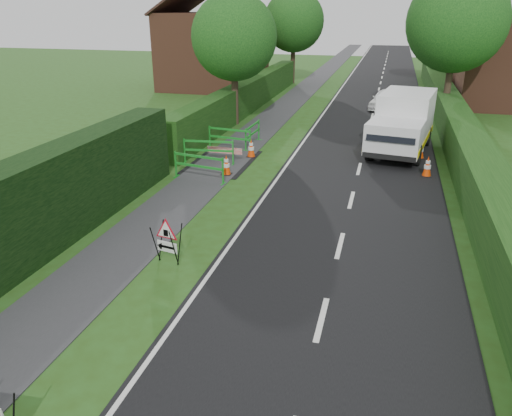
{
  "coord_description": "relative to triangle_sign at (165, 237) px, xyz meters",
  "views": [
    {
      "loc": [
        3.42,
        -7.64,
        5.96
      ],
      "look_at": [
        0.41,
        3.6,
        1.23
      ],
      "focal_mm": 35.0,
      "sensor_mm": 36.0,
      "label": 1
    }
  ],
  "objects": [
    {
      "name": "tree_fe",
      "position": [
        7.97,
        35.57,
        3.51
      ],
      "size": [
        4.2,
        4.2,
        6.33
      ],
      "color": "#2D2116",
      "rests_on": "ground"
    },
    {
      "name": "ped_barrier_0",
      "position": [
        -1.51,
        6.16,
        -0.08
      ],
      "size": [
        2.09,
        0.71,
        1.0
      ],
      "rotation": [
        0.0,
        0.0,
        -0.18
      ],
      "color": "#188823",
      "rests_on": "ground"
    },
    {
      "name": "road_surface",
      "position": [
        4.07,
        32.57,
        -0.7
      ],
      "size": [
        6.0,
        90.0,
        0.02
      ],
      "primitive_type": "cube",
      "color": "black",
      "rests_on": "ground"
    },
    {
      "name": "tree_fw",
      "position": [
        -3.03,
        31.57,
        4.12
      ],
      "size": [
        4.8,
        4.8,
        7.24
      ],
      "color": "#2D2116",
      "rests_on": "ground"
    },
    {
      "name": "ped_barrier_2",
      "position": [
        -1.71,
        10.46,
        -0.08
      ],
      "size": [
        2.09,
        0.66,
        1.0
      ],
      "rotation": [
        0.0,
        0.0,
        -0.15
      ],
      "color": "#188823",
      "rests_on": "ground"
    },
    {
      "name": "hatchback_car",
      "position": [
        4.7,
        22.02,
        -0.1
      ],
      "size": [
        2.14,
        3.77,
        1.21
      ],
      "primitive_type": "imported",
      "rotation": [
        0.0,
        0.0,
        -0.21
      ],
      "color": "white",
      "rests_on": "ground"
    },
    {
      "name": "traffic_cone_4",
      "position": [
        -0.49,
        9.62,
        -0.32
      ],
      "size": [
        0.38,
        0.38,
        0.79
      ],
      "color": "black",
      "rests_on": "ground"
    },
    {
      "name": "traffic_cone_2",
      "position": [
        6.69,
        13.61,
        -0.32
      ],
      "size": [
        0.38,
        0.38,
        0.79
      ],
      "color": "black",
      "rests_on": "ground"
    },
    {
      "name": "tree_ne",
      "position": [
        7.97,
        19.57,
        4.47
      ],
      "size": [
        5.2,
        5.2,
        7.79
      ],
      "color": "#2D2116",
      "rests_on": "ground"
    },
    {
      "name": "triangle_sign",
      "position": [
        0.0,
        0.0,
        0.0
      ],
      "size": [
        0.81,
        0.81,
        1.02
      ],
      "rotation": [
        0.0,
        0.0,
        -0.19
      ],
      "color": "black",
      "rests_on": "ground"
    },
    {
      "name": "traffic_cone_1",
      "position": [
        6.42,
        11.26,
        -0.32
      ],
      "size": [
        0.38,
        0.38,
        0.79
      ],
      "color": "black",
      "rests_on": "ground"
    },
    {
      "name": "traffic_cone_0",
      "position": [
        6.58,
        8.84,
        -0.32
      ],
      "size": [
        0.38,
        0.38,
        0.79
      ],
      "color": "black",
      "rests_on": "ground"
    },
    {
      "name": "hedge_east",
      "position": [
        8.07,
        13.57,
        -0.71
      ],
      "size": [
        1.2,
        50.0,
        1.5
      ],
      "primitive_type": "cube",
      "color": "#14380F",
      "rests_on": "ground"
    },
    {
      "name": "hedge_west_far",
      "position": [
        -3.43,
        19.57,
        -0.71
      ],
      "size": [
        1.0,
        24.0,
        1.8
      ],
      "primitive_type": "cube",
      "color": "#14380F",
      "rests_on": "ground"
    },
    {
      "name": "footpath",
      "position": [
        -1.43,
        32.57,
        -0.7
      ],
      "size": [
        2.0,
        90.0,
        0.02
      ],
      "primitive_type": "cube",
      "color": "#2D2D30",
      "rests_on": "ground"
    },
    {
      "name": "traffic_cone_3",
      "position": [
        -0.76,
        7.07,
        -0.32
      ],
      "size": [
        0.38,
        0.38,
        0.79
      ],
      "color": "black",
      "rests_on": "ground"
    },
    {
      "name": "house_east_b",
      "position": [
        13.57,
        39.57,
        2.19
      ],
      "size": [
        7.5,
        7.4,
        7.88
      ],
      "color": "brown",
      "rests_on": "ground"
    },
    {
      "name": "redwhite_plank",
      "position": [
        -1.39,
        8.79,
        -0.71
      ],
      "size": [
        1.5,
        0.08,
        0.25
      ],
      "primitive_type": "cube",
      "rotation": [
        0.0,
        0.0,
        -0.03
      ],
      "color": "red",
      "rests_on": "ground"
    },
    {
      "name": "works_van",
      "position": [
        5.6,
        12.19,
        0.61
      ],
      "size": [
        2.95,
        5.7,
        2.48
      ],
      "rotation": [
        0.0,
        0.0,
        -0.16
      ],
      "color": "silver",
      "rests_on": "ground"
    },
    {
      "name": "ped_barrier_3",
      "position": [
        -0.94,
        11.49,
        -0.08
      ],
      "size": [
        0.42,
        2.07,
        1.0
      ],
      "rotation": [
        0.0,
        0.0,
        1.54
      ],
      "color": "#188823",
      "rests_on": "ground"
    },
    {
      "name": "house_west",
      "position": [
        -8.43,
        27.57,
        2.19
      ],
      "size": [
        7.5,
        7.4,
        7.88
      ],
      "color": "brown",
      "rests_on": "ground"
    },
    {
      "name": "ground",
      "position": [
        1.57,
        -2.43,
        -0.71
      ],
      "size": [
        120.0,
        120.0,
        0.0
      ],
      "primitive_type": "plane",
      "color": "#284915",
      "rests_on": "ground"
    },
    {
      "name": "tree_nw",
      "position": [
        -3.03,
        15.57,
        3.77
      ],
      "size": [
        4.4,
        4.4,
        6.7
      ],
      "color": "#2D2116",
      "rests_on": "ground"
    },
    {
      "name": "ped_barrier_1",
      "position": [
        -1.9,
        8.28,
        -0.08
      ],
      "size": [
        2.09,
        0.59,
        1.0
      ],
      "rotation": [
        0.0,
        0.0,
        0.12
      ],
      "color": "#188823",
      "rests_on": "ground"
    }
  ]
}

